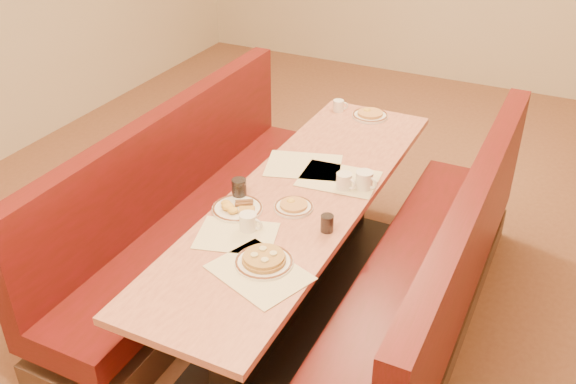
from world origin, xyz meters
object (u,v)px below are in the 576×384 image
at_px(eggs_plate, 237,208).
at_px(coffee_mug_b, 249,222).
at_px(booth_right, 427,289).
at_px(coffee_mug_c, 365,180).
at_px(coffee_mug_a, 345,181).
at_px(soda_tumbler_near, 239,189).
at_px(diner_table, 301,251).
at_px(coffee_mug_d, 339,106).
at_px(soda_tumbler_mid, 327,223).
at_px(booth_left, 192,221).
at_px(pancake_plate, 264,260).

xyz_separation_m(eggs_plate, coffee_mug_b, (0.14, -0.13, 0.03)).
relative_size(booth_right, coffee_mug_c, 18.76).
xyz_separation_m(coffee_mug_a, soda_tumbler_near, (-0.47, -0.33, 0.01)).
relative_size(eggs_plate, coffee_mug_b, 2.15).
xyz_separation_m(diner_table, eggs_plate, (-0.23, -0.29, 0.39)).
xyz_separation_m(eggs_plate, coffee_mug_d, (-0.01, 1.40, 0.02)).
relative_size(coffee_mug_c, soda_tumbler_mid, 1.51).
xyz_separation_m(booth_left, booth_right, (1.46, 0.00, 0.00)).
distance_m(booth_left, soda_tumbler_near, 0.66).
bearing_deg(coffee_mug_c, booth_right, -8.15).
bearing_deg(booth_left, soda_tumbler_near, -21.06).
bearing_deg(soda_tumbler_mid, eggs_plate, -175.89).
distance_m(coffee_mug_c, soda_tumbler_mid, 0.46).
bearing_deg(booth_right, pancake_plate, -134.76).
distance_m(diner_table, coffee_mug_d, 1.20).
bearing_deg(soda_tumbler_near, coffee_mug_c, 33.71).
height_order(booth_left, coffee_mug_b, booth_left).
xyz_separation_m(coffee_mug_d, soda_tumbler_near, (-0.05, -1.28, 0.01)).
xyz_separation_m(booth_right, coffee_mug_b, (-0.82, -0.42, 0.44)).
distance_m(booth_right, pancake_plate, 0.98).
relative_size(diner_table, booth_left, 1.00).
xyz_separation_m(booth_left, soda_tumbler_mid, (0.99, -0.26, 0.43)).
relative_size(coffee_mug_d, soda_tumbler_mid, 1.12).
bearing_deg(coffee_mug_b, coffee_mug_a, 65.30).
bearing_deg(coffee_mug_d, diner_table, -102.75).
bearing_deg(soda_tumbler_near, eggs_plate, -66.38).
relative_size(soda_tumbler_near, soda_tumbler_mid, 1.22).
height_order(coffee_mug_a, soda_tumbler_mid, coffee_mug_a).
bearing_deg(coffee_mug_b, pancake_plate, -46.58).
xyz_separation_m(coffee_mug_c, soda_tumbler_mid, (-0.02, -0.46, -0.01)).
height_order(coffee_mug_a, coffee_mug_c, coffee_mug_c).
xyz_separation_m(diner_table, booth_left, (-0.73, 0.00, -0.01)).
height_order(diner_table, booth_left, booth_left).
relative_size(diner_table, coffee_mug_b, 20.65).
relative_size(booth_left, coffee_mug_a, 20.83).
distance_m(coffee_mug_b, coffee_mug_d, 1.53).
bearing_deg(booth_right, coffee_mug_b, -152.71).
bearing_deg(coffee_mug_b, soda_tumbler_near, 128.76).
xyz_separation_m(soda_tumbler_near, soda_tumbler_mid, (0.54, -0.09, -0.01)).
relative_size(booth_left, eggs_plate, 9.60).
bearing_deg(coffee_mug_a, coffee_mug_b, -99.19).
relative_size(pancake_plate, coffee_mug_c, 2.00).
xyz_separation_m(eggs_plate, soda_tumbler_near, (-0.05, 0.12, 0.04)).
bearing_deg(coffee_mug_c, pancake_plate, -85.92).
xyz_separation_m(eggs_plate, coffee_mug_a, (0.41, 0.45, 0.03)).
bearing_deg(coffee_mug_c, coffee_mug_d, 135.81).
bearing_deg(soda_tumbler_mid, soda_tumbler_near, 171.00).
bearing_deg(coffee_mug_b, eggs_plate, 138.74).
height_order(eggs_plate, coffee_mug_a, coffee_mug_a).
distance_m(diner_table, booth_left, 0.73).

